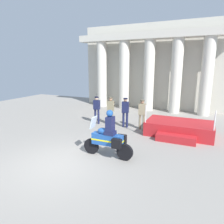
{
  "coord_description": "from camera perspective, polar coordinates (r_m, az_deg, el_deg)",
  "views": [
    {
      "loc": [
        4.64,
        -5.43,
        3.53
      ],
      "look_at": [
        0.63,
        3.35,
        1.32
      ],
      "focal_mm": 32.82,
      "sensor_mm": 36.0,
      "label": 1
    }
  ],
  "objects": [
    {
      "name": "officer_in_row_1",
      "position": [
        12.18,
        -0.38,
        0.91
      ],
      "size": [
        0.4,
        0.26,
        1.7
      ],
      "rotation": [
        0.0,
        0.0,
        3.25
      ],
      "color": "#847A5B",
      "rests_on": "ground_plane"
    },
    {
      "name": "reviewing_stand",
      "position": [
        11.13,
        18.14,
        -4.43
      ],
      "size": [
        3.29,
        2.45,
        1.6
      ],
      "color": "#B21E23",
      "rests_on": "ground_plane"
    },
    {
      "name": "colonnade_backdrop",
      "position": [
        16.86,
        10.76,
        12.33
      ],
      "size": [
        11.91,
        1.67,
        6.79
      ],
      "color": "beige",
      "rests_on": "ground_plane"
    },
    {
      "name": "officer_in_row_3",
      "position": [
        11.46,
        8.37,
        -0.04
      ],
      "size": [
        0.4,
        0.26,
        1.68
      ],
      "rotation": [
        0.0,
        0.0,
        3.25
      ],
      "color": "gray",
      "rests_on": "ground_plane"
    },
    {
      "name": "motorcycle_with_rider",
      "position": [
        7.96,
        -0.83,
        -7.21
      ],
      "size": [
        2.09,
        0.7,
        1.9
      ],
      "rotation": [
        0.0,
        0.0,
        3.15
      ],
      "color": "black",
      "rests_on": "ground_plane"
    },
    {
      "name": "officer_in_row_0",
      "position": [
        12.53,
        -4.27,
        1.18
      ],
      "size": [
        0.4,
        0.26,
        1.68
      ],
      "rotation": [
        0.0,
        0.0,
        3.25
      ],
      "color": "#191E42",
      "rests_on": "ground_plane"
    },
    {
      "name": "officer_in_row_2",
      "position": [
        11.76,
        3.73,
        0.51
      ],
      "size": [
        0.4,
        0.26,
        1.72
      ],
      "rotation": [
        0.0,
        0.0,
        3.25
      ],
      "color": "#191E42",
      "rests_on": "ground_plane"
    },
    {
      "name": "ground_plane",
      "position": [
        7.97,
        -14.68,
        -13.86
      ],
      "size": [
        28.0,
        28.0,
        0.0
      ],
      "primitive_type": "plane",
      "color": "gray"
    }
  ]
}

